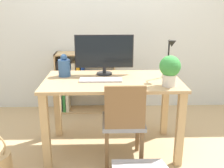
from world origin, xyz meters
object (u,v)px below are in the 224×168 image
Objects in this scene: potted_plant at (170,69)px; chair at (124,121)px; monitor at (104,53)px; keyboard at (101,80)px; vase at (64,67)px; desk_lamp at (170,55)px; bookshelf at (77,81)px.

chair is (-0.42, -0.05, -0.48)m from potted_plant.
keyboard is (-0.04, -0.24, -0.23)m from monitor.
monitor reaches higher than keyboard.
potted_plant reaches higher than keyboard.
vase is 0.28× the size of chair.
keyboard is 1.07× the size of desk_lamp.
potted_plant reaches higher than bookshelf.
desk_lamp reaches higher than chair.
monitor is 0.72× the size of bookshelf.
potted_plant is 0.33× the size of bookshelf.
potted_plant is at bearing -16.70° from keyboard.
desk_lamp is 0.46× the size of chair.
chair is at bearing -35.43° from vase.
chair is at bearing -48.54° from keyboard.
vase is at bearing -171.57° from monitor.
potted_plant is at bearing -102.57° from desk_lamp.
bookshelf is (-0.36, 1.09, -0.34)m from keyboard.
chair is (0.21, -0.24, -0.33)m from keyboard.
monitor reaches higher than chair.
desk_lamp reaches higher than keyboard.
keyboard is 0.43m from vase.
potted_plant is (-0.06, -0.26, -0.07)m from desk_lamp.
vase reaches higher than chair.
potted_plant is at bearing -35.91° from monitor.
monitor is 2.62× the size of vase.
keyboard is at bearing -98.38° from monitor.
monitor is 1.58× the size of desk_lamp.
vase is 0.28× the size of bookshelf.
potted_plant is 1.69m from bookshelf.
desk_lamp is (0.69, 0.07, 0.23)m from keyboard.
potted_plant is 0.34× the size of chair.
desk_lamp is at bearing -6.03° from vase.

